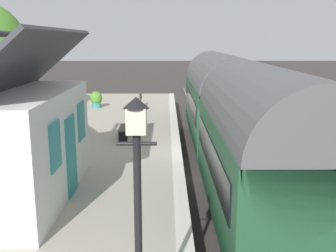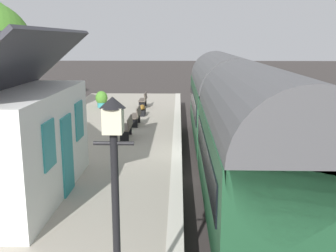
{
  "view_description": "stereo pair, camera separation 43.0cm",
  "coord_description": "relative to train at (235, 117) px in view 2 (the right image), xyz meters",
  "views": [
    {
      "loc": [
        -14.14,
        1.56,
        4.95
      ],
      "look_at": [
        -0.16,
        1.5,
        1.91
      ],
      "focal_mm": 42.75,
      "sensor_mm": 36.0,
      "label": 1
    },
    {
      "loc": [
        -14.14,
        1.13,
        4.95
      ],
      "look_at": [
        -0.16,
        1.5,
        1.91
      ],
      "focal_mm": 42.75,
      "sensor_mm": 36.0,
      "label": 2
    }
  ],
  "objects": [
    {
      "name": "station_building",
      "position": [
        -4.26,
        6.61,
        0.23
      ],
      "size": [
        5.86,
        3.54,
        5.21
      ],
      "color": "white",
      "rests_on": "platform"
    },
    {
      "name": "bench_near_building",
      "position": [
        4.62,
        4.04,
        -0.83
      ],
      "size": [
        1.41,
        0.45,
        0.88
      ],
      "color": "brown",
      "rests_on": "platform"
    },
    {
      "name": "lamp_post_platform",
      "position": [
        -9.37,
        2.82,
        1.07
      ],
      "size": [
        0.32,
        0.5,
        3.37
      ],
      "color": "black",
      "rests_on": "platform"
    },
    {
      "name": "ground_plane",
      "position": [
        0.03,
        0.9,
        -2.21
      ],
      "size": [
        160.0,
        160.0,
        0.0
      ],
      "primitive_type": "plane",
      "color": "#383330"
    },
    {
      "name": "train",
      "position": [
        0.0,
        0.0,
        0.0
      ],
      "size": [
        16.7,
        2.73,
        4.32
      ],
      "color": "black",
      "rests_on": "ground"
    },
    {
      "name": "planter_under_sign",
      "position": [
        7.18,
        3.99,
        -1.03
      ],
      "size": [
        0.87,
        0.32,
        0.57
      ],
      "color": "black",
      "rests_on": "platform"
    },
    {
      "name": "platform",
      "position": [
        0.03,
        5.28,
        -1.76
      ],
      "size": [
        32.0,
        6.76,
        0.91
      ],
      "primitive_type": "cube",
      "color": "#A39B8C",
      "rests_on": "ground"
    },
    {
      "name": "planter_edge_near",
      "position": [
        9.69,
        6.68,
        -0.8
      ],
      "size": [
        0.73,
        0.73,
        0.99
      ],
      "color": "teal",
      "rests_on": "platform"
    },
    {
      "name": "rail_far",
      "position": [
        0.03,
        0.72,
        -2.14
      ],
      "size": [
        52.0,
        0.08,
        0.14
      ],
      "primitive_type": "cube",
      "color": "gray",
      "rests_on": "ground"
    },
    {
      "name": "bench_platform_end",
      "position": [
        9.76,
        4.13,
        -0.83
      ],
      "size": [
        1.4,
        0.44,
        0.88
      ],
      "color": "brown",
      "rests_on": "platform"
    },
    {
      "name": "bench_mid_platform",
      "position": [
        2.11,
        4.15,
        -0.83
      ],
      "size": [
        1.4,
        0.45,
        0.88
      ],
      "color": "brown",
      "rests_on": "platform"
    },
    {
      "name": "platform_edge_coping",
      "position": [
        0.03,
        2.08,
        -1.3
      ],
      "size": [
        32.0,
        0.36,
        0.02
      ],
      "primitive_type": "cube",
      "color": "beige",
      "rests_on": "platform"
    },
    {
      "name": "rail_near",
      "position": [
        0.03,
        -0.72,
        -2.14
      ],
      "size": [
        52.0,
        0.08,
        0.14
      ],
      "primitive_type": "cube",
      "color": "gray",
      "rests_on": "ground"
    }
  ]
}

